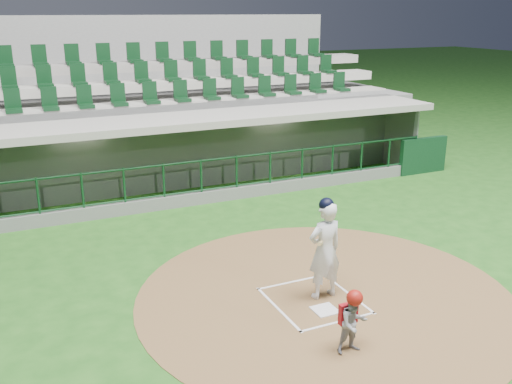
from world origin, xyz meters
The scene contains 8 objects.
ground centered at (0.00, 0.00, 0.00)m, with size 120.00×120.00×0.00m, color #1D4F16.
dirt_circle centered at (0.30, -0.20, 0.01)m, with size 7.20×7.20×0.01m, color brown.
home_plate centered at (0.00, -0.70, 0.02)m, with size 0.43×0.43×0.02m, color silver.
batter_box_chalk centered at (0.00, -0.30, 0.02)m, with size 1.55×1.80×0.01m.
dugout_structure centered at (0.13, 7.82, 0.96)m, with size 16.40×3.70×3.00m.
seating_deck centered at (0.00, 10.91, 1.42)m, with size 17.00×6.72×5.15m.
batter centered at (0.25, -0.22, 1.00)m, with size 0.90×0.89×1.98m.
catcher centered at (-0.29, -1.99, 0.56)m, with size 0.50×0.40×1.08m.
Camera 1 is at (-4.99, -8.54, 5.21)m, focal length 40.00 mm.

